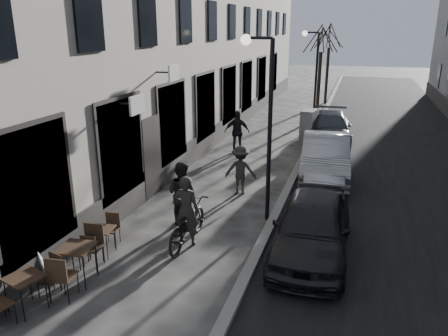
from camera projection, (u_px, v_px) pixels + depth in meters
The scene contains 19 objects.
road at pixel (391, 144), 20.54m from camera, with size 7.30×60.00×0.00m, color black.
kerb at pixel (312, 137), 21.55m from camera, with size 0.25×60.00×0.12m, color gray.
streetlamp_near at pixel (264, 110), 11.61m from camera, with size 0.90×0.28×5.09m.
streetlamp_far at pixel (313, 70), 22.52m from camera, with size 0.90×0.28×5.09m.
tree_near at pixel (322, 38), 24.76m from camera, with size 2.40×2.40×5.70m.
tree_far at pixel (330, 36), 30.21m from camera, with size 2.40×2.40×5.70m.
bistro_set_a at pixel (26, 290), 8.37m from camera, with size 0.79×1.56×0.89m.
bistro_set_b at pixel (78, 260), 9.32m from camera, with size 0.76×1.72×1.00m.
bistro_set_c at pixel (102, 239), 10.50m from camera, with size 0.61×1.39×0.80m.
sign_board at pixel (46, 258), 9.53m from camera, with size 0.60×0.71×1.10m.
utility_cabinet at pixel (309, 127), 20.41m from camera, with size 0.59×1.07×1.61m, color slate.
bicycle at pixel (187, 223), 10.98m from camera, with size 0.74×2.12×1.12m, color black.
cyclist_rider at pixel (187, 210), 10.87m from camera, with size 0.67×0.44×1.82m, color #282523.
pedestrian_near at pixel (182, 194), 11.96m from camera, with size 0.89×0.69×1.83m, color black.
pedestrian_mid at pixel (241, 170), 14.26m from camera, with size 1.04×0.60×1.62m, color #2C2A26.
pedestrian_far at pixel (237, 132), 18.94m from camera, with size 1.08×0.45×1.84m, color black.
car_near at pixel (312, 226), 10.40m from camera, with size 1.74×4.32×1.47m, color black.
car_mid at pixel (325, 157), 15.80m from camera, with size 1.64×4.70×1.55m, color #9B9EA3.
car_far at pixel (329, 128), 20.68m from camera, with size 1.97×4.83×1.40m, color #3C3F47.
Camera 1 is at (2.21, -5.32, 5.27)m, focal length 35.00 mm.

